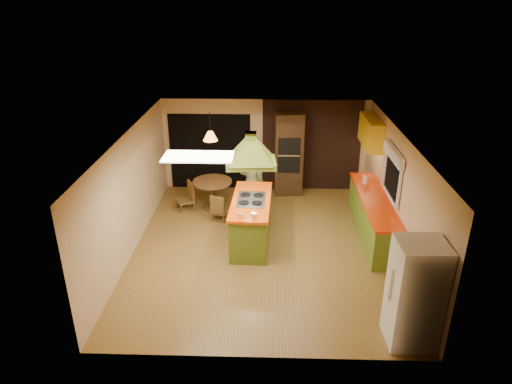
{
  "coord_description": "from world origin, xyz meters",
  "views": [
    {
      "loc": [
        0.12,
        -8.55,
        5.1
      ],
      "look_at": [
        -0.16,
        0.34,
        1.15
      ],
      "focal_mm": 32.0,
      "sensor_mm": 36.0,
      "label": 1
    }
  ],
  "objects_px": {
    "man": "(251,183)",
    "refrigerator": "(415,294)",
    "dining_table": "(213,189)",
    "kitchen_island": "(251,221)",
    "canister_large": "(366,180)",
    "wall_oven": "(288,154)"
  },
  "relations": [
    {
      "from": "kitchen_island",
      "to": "canister_large",
      "type": "bearing_deg",
      "value": 26.0
    },
    {
      "from": "refrigerator",
      "to": "dining_table",
      "type": "distance_m",
      "value": 5.97
    },
    {
      "from": "kitchen_island",
      "to": "canister_large",
      "type": "xyz_separation_m",
      "value": [
        2.66,
        1.17,
        0.51
      ]
    },
    {
      "from": "man",
      "to": "dining_table",
      "type": "xyz_separation_m",
      "value": [
        -0.99,
        0.32,
        -0.31
      ]
    },
    {
      "from": "man",
      "to": "dining_table",
      "type": "relative_size",
      "value": 1.69
    },
    {
      "from": "kitchen_island",
      "to": "wall_oven",
      "type": "distance_m",
      "value": 2.91
    },
    {
      "from": "man",
      "to": "wall_oven",
      "type": "relative_size",
      "value": 0.75
    },
    {
      "from": "man",
      "to": "refrigerator",
      "type": "distance_m",
      "value": 5.14
    },
    {
      "from": "kitchen_island",
      "to": "dining_table",
      "type": "relative_size",
      "value": 2.1
    },
    {
      "from": "man",
      "to": "refrigerator",
      "type": "relative_size",
      "value": 0.94
    },
    {
      "from": "dining_table",
      "to": "wall_oven",
      "type": "bearing_deg",
      "value": 28.02
    },
    {
      "from": "man",
      "to": "canister_large",
      "type": "xyz_separation_m",
      "value": [
        2.71,
        -0.19,
        0.19
      ]
    },
    {
      "from": "man",
      "to": "refrigerator",
      "type": "xyz_separation_m",
      "value": [
        2.66,
        -4.39,
        0.05
      ]
    },
    {
      "from": "refrigerator",
      "to": "wall_oven",
      "type": "bearing_deg",
      "value": 105.04
    },
    {
      "from": "man",
      "to": "canister_large",
      "type": "height_order",
      "value": "man"
    },
    {
      "from": "kitchen_island",
      "to": "wall_oven",
      "type": "height_order",
      "value": "wall_oven"
    },
    {
      "from": "man",
      "to": "dining_table",
      "type": "bearing_deg",
      "value": -5.25
    },
    {
      "from": "kitchen_island",
      "to": "wall_oven",
      "type": "xyz_separation_m",
      "value": [
        0.88,
        2.71,
        0.6
      ]
    },
    {
      "from": "wall_oven",
      "to": "dining_table",
      "type": "height_order",
      "value": "wall_oven"
    },
    {
      "from": "dining_table",
      "to": "refrigerator",
      "type": "bearing_deg",
      "value": -52.16
    },
    {
      "from": "kitchen_island",
      "to": "canister_large",
      "type": "height_order",
      "value": "canister_large"
    },
    {
      "from": "man",
      "to": "refrigerator",
      "type": "height_order",
      "value": "refrigerator"
    }
  ]
}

